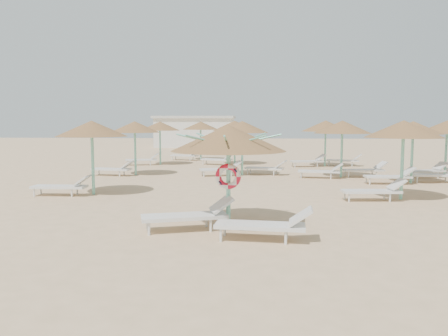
{
  "coord_description": "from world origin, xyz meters",
  "views": [
    {
      "loc": [
        0.74,
        -10.84,
        2.61
      ],
      "look_at": [
        -0.26,
        1.59,
        1.3
      ],
      "focal_mm": 35.0,
      "sensor_mm": 36.0,
      "label": 1
    }
  ],
  "objects": [
    {
      "name": "ground",
      "position": [
        0.0,
        0.0,
        0.0
      ],
      "size": [
        120.0,
        120.0,
        0.0
      ],
      "primitive_type": "plane",
      "color": "tan",
      "rests_on": "ground"
    },
    {
      "name": "lounger_main_b",
      "position": [
        0.92,
        -1.36,
        0.37
      ],
      "size": [
        2.18,
        0.82,
        0.77
      ],
      "rotation": [
        0.0,
        0.0,
        -0.09
      ],
      "color": "silver",
      "rests_on": "ground"
    },
    {
      "name": "main_palapa",
      "position": [
        -0.01,
        -0.14,
        2.21
      ],
      "size": [
        2.84,
        2.84,
        2.55
      ],
      "color": "#7BD6BB",
      "rests_on": "ground"
    },
    {
      "name": "lounger_main_a",
      "position": [
        -0.9,
        -0.55,
        0.38
      ],
      "size": [
        2.3,
        1.3,
        0.8
      ],
      "rotation": [
        0.0,
        0.0,
        0.31
      ],
      "color": "silver",
      "rests_on": "ground"
    },
    {
      "name": "palapa_field",
      "position": [
        2.43,
        10.84,
        2.3
      ],
      "size": [
        19.53,
        17.54,
        2.72
      ],
      "color": "#7BD6BB",
      "rests_on": "ground"
    },
    {
      "name": "service_hut",
      "position": [
        -6.0,
        35.0,
        1.64
      ],
      "size": [
        8.4,
        4.4,
        3.25
      ],
      "color": "silver",
      "rests_on": "ground"
    }
  ]
}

